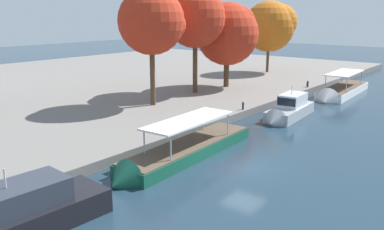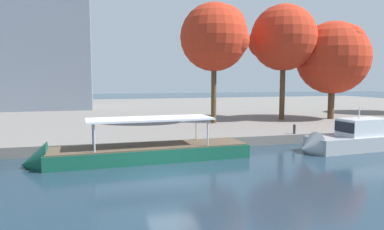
% 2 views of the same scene
% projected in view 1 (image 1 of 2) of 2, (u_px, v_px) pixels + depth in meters
% --- Properties ---
extents(ground_plane, '(220.00, 220.00, 0.00)m').
position_uv_depth(ground_plane, '(244.00, 167.00, 26.86)').
color(ground_plane, '#1E3342').
extents(tour_boat_2, '(13.82, 3.42, 3.72)m').
position_uv_depth(tour_boat_2, '(180.00, 155.00, 28.23)').
color(tour_boat_2, '#14513D').
rests_on(tour_boat_2, ground_plane).
extents(motor_yacht_3, '(8.49, 3.00, 3.89)m').
position_uv_depth(motor_yacht_3, '(288.00, 112.00, 39.30)').
color(motor_yacht_3, '#9EA3A8').
rests_on(motor_yacht_3, ground_plane).
extents(tour_boat_4, '(13.34, 3.68, 3.94)m').
position_uv_depth(tour_boat_4, '(340.00, 93.00, 50.22)').
color(tour_boat_4, white).
rests_on(tour_boat_4, ground_plane).
extents(mooring_bollard_0, '(0.28, 0.28, 0.81)m').
position_uv_depth(mooring_bollard_0, '(308.00, 84.00, 51.91)').
color(mooring_bollard_0, '#2D2D33').
rests_on(mooring_bollard_0, dock_promenade).
extents(mooring_bollard_1, '(0.22, 0.22, 0.78)m').
position_uv_depth(mooring_bollard_1, '(243.00, 105.00, 39.75)').
color(mooring_bollard_1, '#2D2D33').
rests_on(mooring_bollard_1, dock_promenade).
extents(tree_0, '(7.98, 8.02, 11.18)m').
position_uv_depth(tree_0, '(270.00, 25.00, 63.80)').
color(tree_0, '#4C3823').
rests_on(tree_0, dock_promenade).
extents(tree_1, '(7.04, 6.86, 11.90)m').
position_uv_depth(tree_1, '(153.00, 19.00, 40.30)').
color(tree_1, '#4C3823').
rests_on(tree_1, dock_promenade).
extents(tree_2, '(7.85, 7.85, 10.60)m').
position_uv_depth(tree_2, '(227.00, 31.00, 50.79)').
color(tree_2, '#4C3823').
rests_on(tree_2, dock_promenade).
extents(tree_3, '(6.99, 7.41, 12.21)m').
position_uv_depth(tree_3, '(193.00, 16.00, 46.73)').
color(tree_3, '#4C3823').
rests_on(tree_3, dock_promenade).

